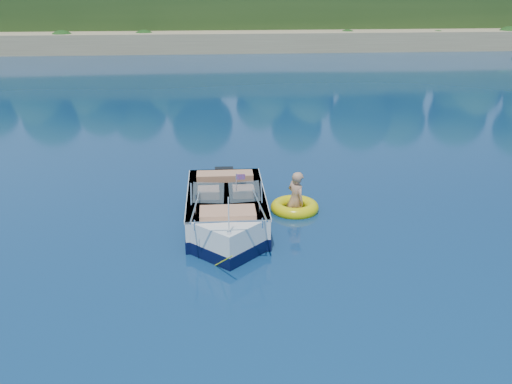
% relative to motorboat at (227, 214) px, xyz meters
% --- Properties ---
extents(ground, '(160.00, 160.00, 0.00)m').
position_rel_motorboat_xyz_m(ground, '(1.49, -1.98, -0.34)').
color(ground, '#091E43').
rests_on(ground, ground).
extents(shoreline, '(170.00, 59.00, 6.00)m').
position_rel_motorboat_xyz_m(shoreline, '(1.49, 61.79, 0.64)').
color(shoreline, '#947D56').
rests_on(shoreline, ground).
extents(motorboat, '(1.89, 5.23, 1.74)m').
position_rel_motorboat_xyz_m(motorboat, '(0.00, 0.00, 0.00)').
color(motorboat, white).
rests_on(motorboat, ground).
extents(tow_tube, '(1.52, 1.52, 0.33)m').
position_rel_motorboat_xyz_m(tow_tube, '(1.77, 0.88, -0.25)').
color(tow_tube, yellow).
rests_on(tow_tube, ground).
extents(boy, '(0.77, 0.92, 1.67)m').
position_rel_motorboat_xyz_m(boy, '(1.75, 0.79, -0.34)').
color(boy, tan).
rests_on(boy, ground).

